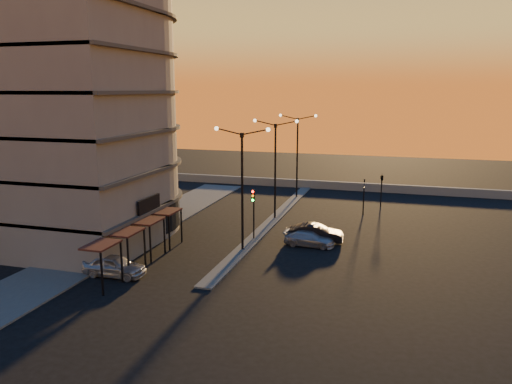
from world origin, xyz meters
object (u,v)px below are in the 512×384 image
object	(u,v)px
car_hatchback	(114,266)
car_sedan	(315,233)
streetlamp_mid	(275,161)
traffic_light_main	(253,206)
car_wagon	(309,239)

from	to	relation	value
car_hatchback	car_sedan	world-z (taller)	car_sedan
car_sedan	car_hatchback	bearing A→B (deg)	129.76
streetlamp_mid	traffic_light_main	bearing A→B (deg)	-90.00
traffic_light_main	car_hatchback	bearing A→B (deg)	-121.93
car_hatchback	car_wagon	world-z (taller)	car_hatchback
traffic_light_main	car_hatchback	size ratio (longest dim) A/B	1.00
traffic_light_main	car_sedan	world-z (taller)	traffic_light_main
car_hatchback	car_wagon	size ratio (longest dim) A/B	1.06
traffic_light_main	streetlamp_mid	bearing A→B (deg)	90.00
car_hatchback	car_sedan	xyz separation A→B (m)	(11.50, 11.36, 0.01)
car_hatchback	car_sedan	size ratio (longest dim) A/B	0.95
car_sedan	car_wagon	xyz separation A→B (m)	(-0.27, -1.23, -0.15)
traffic_light_main	car_wagon	bearing A→B (deg)	-3.57
streetlamp_mid	car_wagon	xyz separation A→B (m)	(4.73, -7.42, -5.01)
car_hatchback	car_wagon	bearing A→B (deg)	-47.88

